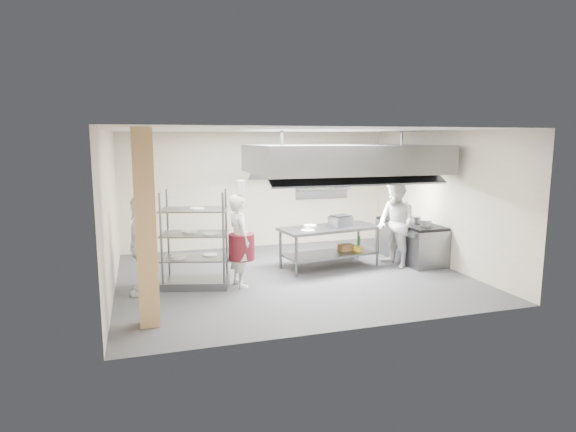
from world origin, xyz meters
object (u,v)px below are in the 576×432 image
object	(u,v)px
chef_head	(239,241)
stockpot	(415,220)
pass_rack	(195,239)
chef_line	(396,224)
griddle	(341,221)
island	(329,247)
cooking_range	(410,242)
chef_plating	(141,245)

from	to	relation	value
chef_head	stockpot	bearing A→B (deg)	-91.78
pass_rack	stockpot	distance (m)	5.07
pass_rack	chef_head	distance (m)	0.84
chef_line	griddle	size ratio (longest dim) A/B	4.26
island	griddle	size ratio (longest dim) A/B	4.88
cooking_range	chef_line	bearing A→B (deg)	-145.26
griddle	cooking_range	bearing A→B (deg)	-15.40
cooking_range	chef_line	size ratio (longest dim) A/B	1.04
island	griddle	distance (m)	0.63
griddle	chef_line	bearing A→B (deg)	-36.26
pass_rack	chef_plating	xyz separation A→B (m)	(-0.99, -0.18, -0.02)
chef_plating	griddle	distance (m)	4.32
chef_line	griddle	distance (m)	1.22
pass_rack	stockpot	bearing A→B (deg)	19.43
chef_plating	stockpot	xyz separation A→B (m)	(6.05, 0.58, 0.07)
chef_head	chef_plating	xyz separation A→B (m)	(-1.81, 0.05, 0.02)
pass_rack	chef_head	xyz separation A→B (m)	(0.81, -0.23, -0.04)
chef_head	chef_plating	size ratio (longest dim) A/B	0.98
island	pass_rack	xyz separation A→B (m)	(-2.99, -0.55, 0.48)
chef_line	chef_plating	world-z (taller)	chef_line
pass_rack	chef_line	bearing A→B (deg)	17.09
pass_rack	chef_line	distance (m)	4.42
stockpot	chef_head	bearing A→B (deg)	-171.48
pass_rack	chef_plating	bearing A→B (deg)	-155.08
chef_head	stockpot	size ratio (longest dim) A/B	7.33
cooking_range	griddle	xyz separation A→B (m)	(-1.81, -0.06, 0.60)
chef_head	griddle	world-z (taller)	chef_head
pass_rack	cooking_range	xyz separation A→B (m)	(5.07, 0.63, -0.51)
island	pass_rack	bearing A→B (deg)	-178.59
chef_head	chef_line	size ratio (longest dim) A/B	0.93
pass_rack	griddle	bearing A→B (deg)	24.77
cooking_range	stockpot	xyz separation A→B (m)	(-0.02, -0.22, 0.56)
cooking_range	chef_head	xyz separation A→B (m)	(-4.26, -0.86, 0.48)
pass_rack	chef_line	size ratio (longest dim) A/B	0.97
chef_head	chef_line	bearing A→B (deg)	-93.91
pass_rack	chef_line	world-z (taller)	chef_line
island	chef_head	xyz separation A→B (m)	(-2.18, -0.78, 0.44)
chef_line	stockpot	bearing A→B (deg)	101.08
cooking_range	chef_line	xyz separation A→B (m)	(-0.66, -0.46, 0.54)
chef_line	chef_plating	size ratio (longest dim) A/B	1.06
chef_line	griddle	xyz separation A→B (m)	(-1.15, 0.40, 0.06)
island	griddle	world-z (taller)	griddle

